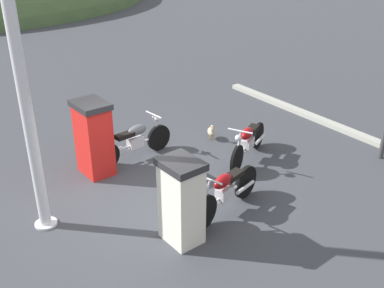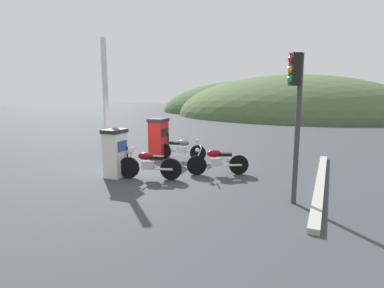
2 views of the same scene
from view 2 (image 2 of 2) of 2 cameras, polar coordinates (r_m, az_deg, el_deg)
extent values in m
plane|color=#383A3F|center=(11.30, -8.13, -4.19)|extent=(120.00, 120.00, 0.00)
cube|color=silver|center=(10.06, -13.91, -1.98)|extent=(0.52, 0.66, 1.40)
cube|color=#1E478C|center=(9.85, -12.68, -0.35)|extent=(0.03, 0.46, 0.32)
cube|color=#262628|center=(9.94, -14.08, 2.31)|extent=(0.57, 0.72, 0.12)
cylinder|color=black|center=(10.09, -11.79, -3.08)|extent=(0.04, 0.04, 0.91)
cube|color=red|center=(12.60, -6.16, 0.74)|extent=(0.57, 0.74, 1.50)
cube|color=black|center=(12.42, -4.97, 2.17)|extent=(0.03, 0.52, 0.32)
cube|color=#262628|center=(12.50, -6.23, 4.41)|extent=(0.62, 0.82, 0.12)
cylinder|color=black|center=(12.69, -4.35, -0.21)|extent=(0.04, 0.04, 0.98)
cylinder|color=black|center=(9.87, -11.54, -4.28)|extent=(0.67, 0.22, 0.67)
cylinder|color=black|center=(9.50, -3.89, -4.64)|extent=(0.67, 0.22, 0.67)
cube|color=silver|center=(9.65, -8.09, -3.87)|extent=(0.39, 0.27, 0.24)
cylinder|color=silver|center=(9.65, -7.80, -4.18)|extent=(0.99, 0.26, 0.05)
ellipsoid|color=maroon|center=(9.61, -8.53, -2.23)|extent=(0.52, 0.32, 0.24)
cube|color=black|center=(9.52, -6.57, -2.48)|extent=(0.47, 0.29, 0.10)
cylinder|color=silver|center=(9.79, -11.38, -2.58)|extent=(0.26, 0.09, 0.57)
cylinder|color=silver|center=(9.70, -10.99, -0.75)|extent=(0.15, 0.56, 0.04)
sphere|color=silver|center=(9.76, -11.53, -1.43)|extent=(0.17, 0.17, 0.14)
cylinder|color=silver|center=(9.42, -5.24, -4.65)|extent=(0.55, 0.18, 0.07)
cylinder|color=black|center=(12.05, 1.10, -1.70)|extent=(0.64, 0.11, 0.63)
cylinder|color=black|center=(12.53, -5.25, -1.31)|extent=(0.64, 0.11, 0.63)
cube|color=silver|center=(12.24, -1.92, -1.06)|extent=(0.37, 0.22, 0.24)
cylinder|color=silver|center=(12.26, -2.14, -1.27)|extent=(1.08, 0.11, 0.05)
ellipsoid|color=#595B60|center=(12.17, -1.62, 0.22)|extent=(0.49, 0.25, 0.24)
cube|color=black|center=(12.29, -3.11, 0.16)|extent=(0.45, 0.22, 0.10)
cylinder|color=silver|center=(12.01, 0.92, -0.28)|extent=(0.26, 0.05, 0.57)
cylinder|color=silver|center=(11.98, 0.56, 1.25)|extent=(0.07, 0.56, 0.04)
sphere|color=silver|center=(11.97, 1.01, 0.66)|extent=(0.15, 0.15, 0.14)
cylinder|color=silver|center=(12.56, -4.20, -1.17)|extent=(0.55, 0.10, 0.07)
cylinder|color=black|center=(10.02, 0.88, -3.95)|extent=(0.61, 0.32, 0.64)
cylinder|color=black|center=(10.21, 8.59, -3.81)|extent=(0.61, 0.32, 0.64)
cube|color=silver|center=(10.07, 4.49, -3.34)|extent=(0.41, 0.33, 0.24)
cylinder|color=silver|center=(10.08, 4.77, -3.61)|extent=(0.96, 0.46, 0.05)
ellipsoid|color=maroon|center=(10.00, 4.12, -1.78)|extent=(0.53, 0.40, 0.24)
cube|color=black|center=(10.05, 6.04, -1.92)|extent=(0.48, 0.36, 0.10)
cylinder|color=silver|center=(9.96, 1.11, -2.27)|extent=(0.26, 0.14, 0.57)
cylinder|color=silver|center=(9.91, 1.58, -0.45)|extent=(0.26, 0.53, 0.04)
sphere|color=silver|center=(9.92, 1.00, -1.14)|extent=(0.18, 0.18, 0.14)
cylinder|color=silver|center=(10.05, 7.61, -3.88)|extent=(0.53, 0.29, 0.07)
ellipsoid|color=tan|center=(11.38, 7.03, -3.03)|extent=(0.34, 0.40, 0.20)
cylinder|color=tan|center=(11.28, 6.58, -2.82)|extent=(0.08, 0.08, 0.14)
sphere|color=tan|center=(11.23, 6.49, -2.15)|extent=(0.12, 0.12, 0.09)
cone|color=orange|center=(11.20, 6.27, -2.21)|extent=(0.07, 0.07, 0.04)
cone|color=tan|center=(11.49, 7.61, -2.78)|extent=(0.10, 0.10, 0.07)
cylinder|color=orange|center=(11.39, 7.14, -3.80)|extent=(0.02, 0.02, 0.10)
cylinder|color=orange|center=(11.44, 6.89, -3.74)|extent=(0.02, 0.02, 0.10)
cylinder|color=#38383A|center=(7.62, 18.82, 2.29)|extent=(0.16, 0.16, 3.52)
cube|color=black|center=(7.52, 18.42, 12.91)|extent=(0.29, 0.31, 0.72)
sphere|color=red|center=(7.50, 17.81, 14.64)|extent=(0.20, 0.20, 0.15)
sphere|color=orange|center=(7.48, 17.72, 12.96)|extent=(0.20, 0.20, 0.15)
sphere|color=green|center=(7.47, 17.63, 11.28)|extent=(0.20, 0.20, 0.15)
cylinder|color=silver|center=(12.35, -15.60, 7.61)|extent=(0.20, 0.20, 4.65)
cylinder|color=silver|center=(12.62, -15.14, -2.89)|extent=(0.40, 0.40, 0.04)
cube|color=#9E9E93|center=(9.94, 22.54, -6.35)|extent=(0.68, 7.41, 0.12)
ellipsoid|color=#476038|center=(38.56, 17.80, 5.02)|extent=(26.89, 23.51, 9.46)
ellipsoid|color=#38562D|center=(43.05, 12.81, 5.65)|extent=(27.96, 19.03, 8.88)
camera|label=1|loc=(10.21, -53.02, 18.35)|focal=42.26mm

